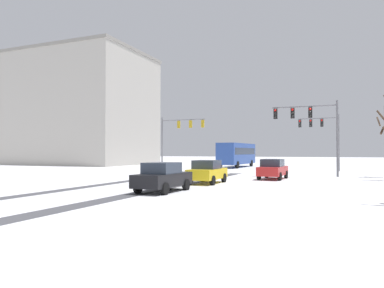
{
  "coord_description": "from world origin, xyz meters",
  "views": [
    {
      "loc": [
        10.62,
        -4.86,
        2.22
      ],
      "look_at": [
        0.0,
        20.66,
        2.8
      ],
      "focal_mm": 33.88,
      "sensor_mm": 36.0,
      "label": 1
    }
  ],
  "objects_px": {
    "traffic_signal_near_right": "(310,122)",
    "car_black_third": "(163,177)",
    "bus_oncoming": "(237,153)",
    "traffic_signal_far_left": "(179,131)",
    "traffic_signal_far_right": "(322,130)",
    "car_red_lead": "(273,169)",
    "office_building_far_left_block": "(74,110)",
    "car_yellow_cab_second": "(207,172)"
  },
  "relations": [
    {
      "from": "car_red_lead",
      "to": "car_yellow_cab_second",
      "type": "distance_m",
      "value": 6.66
    },
    {
      "from": "car_black_third",
      "to": "bus_oncoming",
      "type": "height_order",
      "value": "bus_oncoming"
    },
    {
      "from": "traffic_signal_far_left",
      "to": "car_yellow_cab_second",
      "type": "height_order",
      "value": "traffic_signal_far_left"
    },
    {
      "from": "office_building_far_left_block",
      "to": "traffic_signal_far_left",
      "type": "bearing_deg",
      "value": -23.75
    },
    {
      "from": "car_black_third",
      "to": "traffic_signal_near_right",
      "type": "bearing_deg",
      "value": 65.26
    },
    {
      "from": "car_black_third",
      "to": "bus_oncoming",
      "type": "distance_m",
      "value": 32.78
    },
    {
      "from": "traffic_signal_far_left",
      "to": "traffic_signal_far_right",
      "type": "relative_size",
      "value": 1.0
    },
    {
      "from": "bus_oncoming",
      "to": "office_building_far_left_block",
      "type": "bearing_deg",
      "value": 177.16
    },
    {
      "from": "traffic_signal_far_left",
      "to": "office_building_far_left_block",
      "type": "distance_m",
      "value": 28.75
    },
    {
      "from": "office_building_far_left_block",
      "to": "car_yellow_cab_second",
      "type": "bearing_deg",
      "value": -38.07
    },
    {
      "from": "car_yellow_cab_second",
      "to": "car_red_lead",
      "type": "bearing_deg",
      "value": 57.91
    },
    {
      "from": "traffic_signal_near_right",
      "to": "bus_oncoming",
      "type": "height_order",
      "value": "traffic_signal_near_right"
    },
    {
      "from": "car_black_third",
      "to": "office_building_far_left_block",
      "type": "bearing_deg",
      "value": 136.14
    },
    {
      "from": "car_red_lead",
      "to": "bus_oncoming",
      "type": "bearing_deg",
      "value": 112.72
    },
    {
      "from": "traffic_signal_far_left",
      "to": "car_red_lead",
      "type": "xyz_separation_m",
      "value": [
        13.35,
        -10.94,
        -3.97
      ]
    },
    {
      "from": "traffic_signal_far_right",
      "to": "bus_oncoming",
      "type": "distance_m",
      "value": 13.38
    },
    {
      "from": "traffic_signal_far_right",
      "to": "car_yellow_cab_second",
      "type": "xyz_separation_m",
      "value": [
        -6.56,
        -20.7,
        -3.92
      ]
    },
    {
      "from": "traffic_signal_far_left",
      "to": "car_red_lead",
      "type": "distance_m",
      "value": 17.71
    },
    {
      "from": "car_red_lead",
      "to": "car_black_third",
      "type": "height_order",
      "value": "same"
    },
    {
      "from": "bus_oncoming",
      "to": "car_black_third",
      "type": "bearing_deg",
      "value": -81.67
    },
    {
      "from": "traffic_signal_near_right",
      "to": "car_red_lead",
      "type": "relative_size",
      "value": 1.56
    },
    {
      "from": "traffic_signal_far_left",
      "to": "car_yellow_cab_second",
      "type": "distance_m",
      "value": 19.67
    },
    {
      "from": "office_building_far_left_block",
      "to": "traffic_signal_near_right",
      "type": "bearing_deg",
      "value": -24.88
    },
    {
      "from": "car_black_third",
      "to": "traffic_signal_far_left",
      "type": "bearing_deg",
      "value": 112.59
    },
    {
      "from": "car_yellow_cab_second",
      "to": "car_black_third",
      "type": "height_order",
      "value": "same"
    },
    {
      "from": "car_red_lead",
      "to": "office_building_far_left_block",
      "type": "relative_size",
      "value": 0.16
    },
    {
      "from": "car_red_lead",
      "to": "office_building_far_left_block",
      "type": "distance_m",
      "value": 46.05
    },
    {
      "from": "traffic_signal_far_right",
      "to": "car_yellow_cab_second",
      "type": "height_order",
      "value": "traffic_signal_far_right"
    },
    {
      "from": "traffic_signal_near_right",
      "to": "car_black_third",
      "type": "height_order",
      "value": "traffic_signal_near_right"
    },
    {
      "from": "bus_oncoming",
      "to": "office_building_far_left_block",
      "type": "height_order",
      "value": "office_building_far_left_block"
    },
    {
      "from": "traffic_signal_far_left",
      "to": "car_red_lead",
      "type": "relative_size",
      "value": 1.56
    },
    {
      "from": "traffic_signal_near_right",
      "to": "office_building_far_left_block",
      "type": "height_order",
      "value": "office_building_far_left_block"
    },
    {
      "from": "car_red_lead",
      "to": "office_building_far_left_block",
      "type": "xyz_separation_m",
      "value": [
        -39.28,
        22.35,
        8.84
      ]
    },
    {
      "from": "traffic_signal_far_right",
      "to": "traffic_signal_near_right",
      "type": "xyz_separation_m",
      "value": [
        -0.34,
        -12.17,
        0.03
      ]
    },
    {
      "from": "car_red_lead",
      "to": "traffic_signal_near_right",
      "type": "bearing_deg",
      "value": 47.1
    },
    {
      "from": "car_yellow_cab_second",
      "to": "office_building_far_left_block",
      "type": "distance_m",
      "value": 46.26
    },
    {
      "from": "office_building_far_left_block",
      "to": "car_red_lead",
      "type": "bearing_deg",
      "value": -29.64
    },
    {
      "from": "car_black_third",
      "to": "bus_oncoming",
      "type": "relative_size",
      "value": 0.38
    },
    {
      "from": "traffic_signal_far_right",
      "to": "car_black_third",
      "type": "distance_m",
      "value": 27.82
    },
    {
      "from": "traffic_signal_far_left",
      "to": "car_red_lead",
      "type": "bearing_deg",
      "value": -39.35
    },
    {
      "from": "car_yellow_cab_second",
      "to": "office_building_far_left_block",
      "type": "relative_size",
      "value": 0.16
    },
    {
      "from": "traffic_signal_far_right",
      "to": "car_red_lead",
      "type": "xyz_separation_m",
      "value": [
        -3.02,
        -15.06,
        -3.92
      ]
    }
  ]
}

